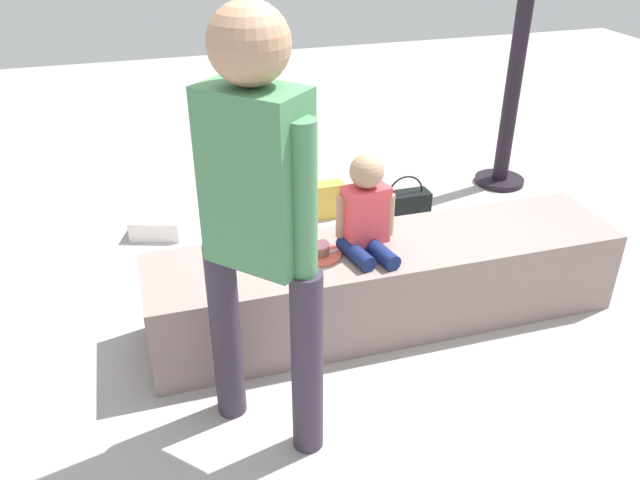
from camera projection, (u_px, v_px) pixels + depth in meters
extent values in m
plane|color=#A6A19F|center=(384.00, 317.00, 3.36)|extent=(12.00, 12.00, 0.00)
cube|color=gray|center=(386.00, 282.00, 3.25)|extent=(2.37, 0.54, 0.44)
cylinder|color=navy|center=(356.00, 253.00, 3.00)|extent=(0.12, 0.26, 0.08)
cylinder|color=navy|center=(380.00, 252.00, 3.01)|extent=(0.12, 0.26, 0.08)
cube|color=#E8424C|center=(365.00, 215.00, 3.03)|extent=(0.23, 0.17, 0.28)
sphere|color=tan|center=(367.00, 171.00, 2.92)|extent=(0.16, 0.16, 0.16)
cylinder|color=tan|center=(341.00, 217.00, 3.03)|extent=(0.05, 0.05, 0.21)
cylinder|color=tan|center=(389.00, 215.00, 3.05)|extent=(0.05, 0.05, 0.21)
cylinder|color=#352B3C|center=(307.00, 365.00, 2.41)|extent=(0.12, 0.12, 0.82)
cylinder|color=#352B3C|center=(226.00, 334.00, 2.58)|extent=(0.12, 0.12, 0.82)
cube|color=#488456|center=(256.00, 179.00, 2.14)|extent=(0.39, 0.40, 0.63)
sphere|color=tan|center=(249.00, 43.00, 1.92)|extent=(0.26, 0.26, 0.26)
cylinder|color=#488456|center=(303.00, 207.00, 2.09)|extent=(0.10, 0.10, 0.59)
cylinder|color=#488456|center=(214.00, 183.00, 2.25)|extent=(0.10, 0.10, 0.59)
cylinder|color=#E0594C|center=(319.00, 254.00, 3.06)|extent=(0.22, 0.22, 0.01)
cylinder|color=#865B45|center=(319.00, 249.00, 3.04)|extent=(0.10, 0.10, 0.05)
cylinder|color=pink|center=(319.00, 244.00, 3.03)|extent=(0.10, 0.10, 0.01)
cube|color=silver|center=(331.00, 252.00, 3.06)|extent=(0.11, 0.04, 0.00)
cube|color=gold|center=(328.00, 200.00, 4.32)|extent=(0.21, 0.11, 0.24)
torus|color=white|center=(322.00, 184.00, 4.24)|extent=(0.08, 0.01, 0.08)
torus|color=white|center=(335.00, 182.00, 4.27)|extent=(0.08, 0.01, 0.08)
cylinder|color=black|center=(499.00, 180.00, 4.84)|extent=(0.36, 0.36, 0.04)
cylinder|color=black|center=(512.00, 94.00, 4.51)|extent=(0.11, 0.11, 1.29)
cylinder|color=silver|center=(381.00, 248.00, 3.81)|extent=(0.06, 0.06, 0.18)
cone|color=silver|center=(382.00, 233.00, 3.76)|extent=(0.06, 0.06, 0.03)
cylinder|color=blue|center=(382.00, 229.00, 3.75)|extent=(0.03, 0.03, 0.02)
cylinder|color=red|center=(249.00, 233.00, 4.05)|extent=(0.08, 0.08, 0.11)
cube|color=white|center=(159.00, 224.00, 4.14)|extent=(0.39, 0.37, 0.13)
cube|color=black|center=(404.00, 210.00, 4.17)|extent=(0.32, 0.13, 0.25)
torus|color=black|center=(405.00, 193.00, 4.11)|extent=(0.24, 0.01, 0.24)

